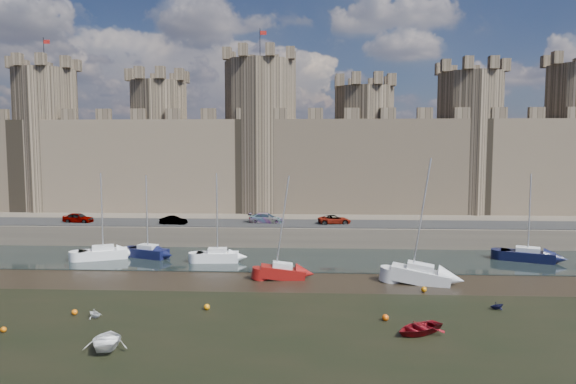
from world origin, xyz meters
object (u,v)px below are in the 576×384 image
at_px(sailboat_1, 148,252).
at_px(sailboat_5, 420,274).
at_px(car_3, 334,220).
at_px(sailboat_3, 528,255).
at_px(sailboat_4, 283,271).
at_px(car_2, 266,218).
at_px(sailboat_2, 217,256).
at_px(car_1, 173,220).
at_px(car_0, 78,218).
at_px(sailboat_0, 103,253).

xyz_separation_m(sailboat_1, sailboat_5, (28.33, -9.18, 0.06)).
relative_size(car_3, sailboat_3, 0.44).
distance_m(car_3, sailboat_4, 19.14).
bearing_deg(car_2, car_3, -88.92).
bearing_deg(sailboat_5, sailboat_4, -170.47).
bearing_deg(sailboat_2, car_1, 121.41).
height_order(car_3, sailboat_5, sailboat_5).
relative_size(sailboat_2, sailboat_5, 0.83).
distance_m(car_0, sailboat_4, 33.17).
bearing_deg(sailboat_1, sailboat_5, 2.32).
bearing_deg(car_3, sailboat_3, -123.96).
relative_size(sailboat_1, sailboat_2, 0.96).
distance_m(car_0, sailboat_3, 54.94).
distance_m(car_0, sailboat_5, 44.75).
relative_size(sailboat_2, sailboat_4, 0.98).
xyz_separation_m(sailboat_0, sailboat_2, (12.92, -0.85, 0.02)).
relative_size(car_2, sailboat_3, 0.48).
bearing_deg(car_1, sailboat_5, -117.91).
distance_m(sailboat_1, sailboat_5, 29.78).
bearing_deg(car_0, sailboat_3, -92.27).
height_order(car_1, sailboat_1, sailboat_1).
bearing_deg(sailboat_5, sailboat_0, 179.66).
bearing_deg(sailboat_5, car_1, 161.19).
height_order(car_0, sailboat_3, sailboat_3).
distance_m(car_0, sailboat_0, 13.11).
height_order(car_1, sailboat_4, sailboat_4).
bearing_deg(sailboat_2, sailboat_0, 171.08).
bearing_deg(sailboat_3, car_2, -175.57).
height_order(sailboat_0, sailboat_2, sailboat_2).
height_order(car_0, car_3, car_0).
height_order(car_3, sailboat_1, sailboat_1).
height_order(sailboat_1, sailboat_5, sailboat_5).
xyz_separation_m(sailboat_0, sailboat_4, (20.34, -7.29, -0.03)).
xyz_separation_m(car_2, sailboat_0, (-17.07, -11.27, -2.41)).
bearing_deg(sailboat_0, car_0, 103.68).
height_order(car_0, sailboat_1, sailboat_1).
xyz_separation_m(car_2, car_3, (8.86, -0.41, -0.08)).
xyz_separation_m(sailboat_2, sailboat_5, (20.10, -7.34, 0.03)).
xyz_separation_m(car_0, sailboat_2, (20.54, -11.25, -2.39)).
xyz_separation_m(car_0, sailboat_4, (27.95, -17.69, -2.44)).
distance_m(car_1, sailboat_1, 8.73).
relative_size(car_0, sailboat_3, 0.41).
bearing_deg(car_0, sailboat_2, -111.51).
xyz_separation_m(sailboat_2, sailboat_3, (33.61, 2.21, -0.03)).
relative_size(sailboat_0, sailboat_5, 0.83).
bearing_deg(sailboat_2, sailboat_4, -46.12).
relative_size(car_0, car_1, 1.15).
bearing_deg(car_3, sailboat_4, 153.66).
distance_m(car_2, car_3, 8.87).
relative_size(car_1, sailboat_2, 0.36).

